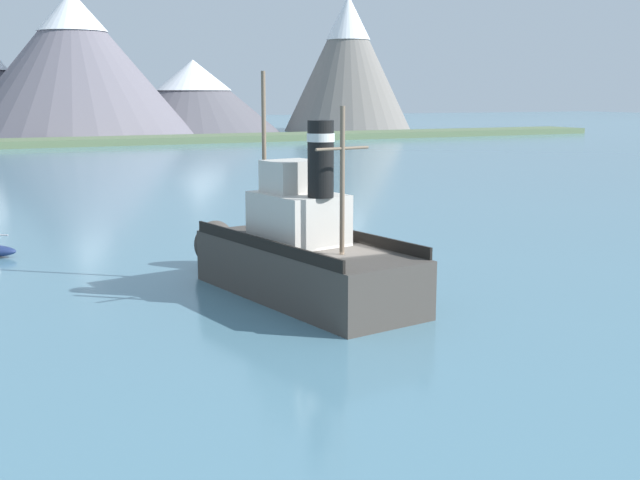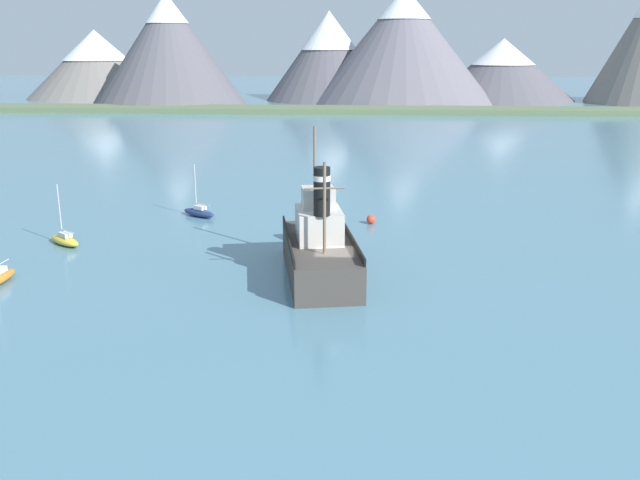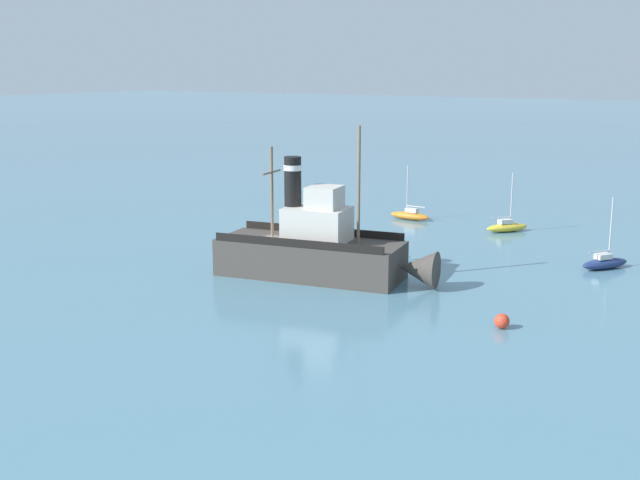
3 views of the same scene
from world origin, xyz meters
The scene contains 7 objects.
ground_plane centered at (0.00, 0.00, 0.00)m, with size 600.00×600.00×0.00m, color teal.
mountain_ridge centered at (-1.30, 149.63, 13.43)m, with size 190.67×61.59×32.64m.
shoreline_strip centered at (0.00, 117.90, 0.60)m, with size 240.00×12.00×1.20m, color #5B704C.
old_tugboat centered at (-1.20, 2.65, 1.83)m, with size 6.38×14.76×9.90m.
sailboat_yellow centered at (-21.88, 8.19, 0.43)m, with size 3.67×3.22×4.90m.
sailboat_navy centered at (-13.33, 17.96, 0.43)m, with size 3.77×3.03×4.90m.
mooring_buoy centered at (2.60, 16.31, 0.40)m, with size 0.80×0.80×0.80m, color red.
Camera 2 is at (1.63, -42.28, 15.47)m, focal length 38.00 mm.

